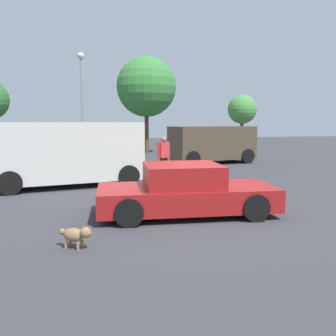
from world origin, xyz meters
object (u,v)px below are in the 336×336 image
Objects in this scene: suv_dark at (212,143)px; sedan_foreground at (185,191)px; light_post_far at (82,87)px; dog at (76,235)px; pedestrian at (164,154)px; van_white at (68,152)px.

sedan_foreground is at bearing 54.69° from suv_dark.
light_post_far reaches higher than suv_dark.
dog is at bearing 47.95° from suv_dark.
suv_dark is 10.47m from light_post_far.
pedestrian reaches higher than sedan_foreground.
dog is 0.12× the size of suv_dark.
suv_dark is 2.87× the size of pedestrian.
pedestrian reaches higher than dog.
pedestrian is at bearing 39.54° from suv_dark.
dog is 6.69m from van_white.
sedan_foreground is 2.60× the size of pedestrian.
van_white is at bearing 24.02° from suv_dark.
light_post_far is (0.46, 12.36, 3.42)m from van_white.
pedestrian is 12.67m from light_post_far.
light_post_far is at bearing 102.61° from sedan_foreground.
light_post_far reaches higher than sedan_foreground.
suv_dark is (6.95, 11.92, 0.84)m from dog.
light_post_far is (-2.51, 17.13, 4.06)m from sedan_foreground.
van_white is at bearing -92.15° from light_post_far.
light_post_far is at bearing 175.53° from pedestrian.
light_post_far is (-3.15, 11.73, 3.62)m from pedestrian.
dog is at bearing 84.01° from van_white.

